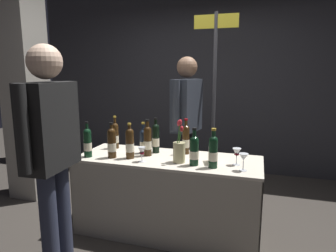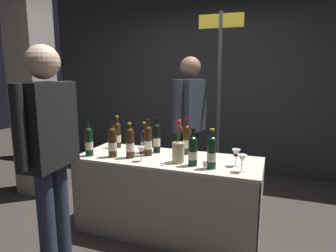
% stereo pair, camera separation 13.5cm
% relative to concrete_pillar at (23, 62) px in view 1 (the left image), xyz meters
% --- Properties ---
extents(ground_plane, '(12.00, 12.00, 0.00)m').
position_rel_concrete_pillar_xyz_m(ground_plane, '(1.90, -0.35, -1.65)').
color(ground_plane, '#38332D').
extents(back_partition, '(5.64, 0.12, 3.00)m').
position_rel_concrete_pillar_xyz_m(back_partition, '(1.90, 1.70, -0.15)').
color(back_partition, '#2D2D33').
rests_on(back_partition, ground_plane).
extents(concrete_pillar, '(0.40, 0.40, 3.30)m').
position_rel_concrete_pillar_xyz_m(concrete_pillar, '(0.00, 0.00, 0.00)').
color(concrete_pillar, gray).
rests_on(concrete_pillar, ground_plane).
extents(tasting_table, '(1.70, 0.64, 0.74)m').
position_rel_concrete_pillar_xyz_m(tasting_table, '(1.90, -0.35, -1.14)').
color(tasting_table, beige).
rests_on(tasting_table, ground_plane).
extents(featured_wine_bottle, '(0.08, 0.08, 0.33)m').
position_rel_concrete_pillar_xyz_m(featured_wine_bottle, '(2.34, -0.52, -0.76)').
color(featured_wine_bottle, black).
rests_on(featured_wine_bottle, tasting_table).
extents(display_bottle_0, '(0.08, 0.08, 0.33)m').
position_rel_concrete_pillar_xyz_m(display_bottle_0, '(1.57, -0.47, -0.76)').
color(display_bottle_0, '#38230F').
rests_on(display_bottle_0, tasting_table).
extents(display_bottle_1, '(0.08, 0.08, 0.33)m').
position_rel_concrete_pillar_xyz_m(display_bottle_1, '(1.40, -0.51, -0.76)').
color(display_bottle_1, '#38230F').
rests_on(display_bottle_1, tasting_table).
extents(display_bottle_2, '(0.08, 0.08, 0.32)m').
position_rel_concrete_pillar_xyz_m(display_bottle_2, '(2.17, -0.50, -0.77)').
color(display_bottle_2, black).
rests_on(display_bottle_2, tasting_table).
extents(display_bottle_3, '(0.08, 0.08, 0.35)m').
position_rel_concrete_pillar_xyz_m(display_bottle_3, '(1.69, -0.34, -0.76)').
color(display_bottle_3, '#38230F').
rests_on(display_bottle_3, tasting_table).
extents(display_bottle_4, '(0.07, 0.07, 0.35)m').
position_rel_concrete_pillar_xyz_m(display_bottle_4, '(1.73, -0.22, -0.76)').
color(display_bottle_4, black).
rests_on(display_bottle_4, tasting_table).
extents(display_bottle_5, '(0.07, 0.07, 0.35)m').
position_rel_concrete_pillar_xyz_m(display_bottle_5, '(2.02, -0.18, -0.76)').
color(display_bottle_5, '#38230F').
rests_on(display_bottle_5, tasting_table).
extents(display_bottle_6, '(0.07, 0.07, 0.31)m').
position_rel_concrete_pillar_xyz_m(display_bottle_6, '(1.62, -0.27, -0.78)').
color(display_bottle_6, '#192333').
rests_on(display_bottle_6, tasting_table).
extents(display_bottle_7, '(0.07, 0.07, 0.34)m').
position_rel_concrete_pillar_xyz_m(display_bottle_7, '(1.27, -0.18, -0.77)').
color(display_bottle_7, '#38230F').
rests_on(display_bottle_7, tasting_table).
extents(display_bottle_8, '(0.08, 0.08, 0.34)m').
position_rel_concrete_pillar_xyz_m(display_bottle_8, '(1.17, -0.55, -0.77)').
color(display_bottle_8, black).
rests_on(display_bottle_8, tasting_table).
extents(wine_glass_near_vendor, '(0.07, 0.07, 0.15)m').
position_rel_concrete_pillar_xyz_m(wine_glass_near_vendor, '(2.52, -0.39, -0.80)').
color(wine_glass_near_vendor, silver).
rests_on(wine_glass_near_vendor, tasting_table).
extents(wine_glass_mid, '(0.07, 0.07, 0.13)m').
position_rel_concrete_pillar_xyz_m(wine_glass_mid, '(1.71, -0.54, -0.82)').
color(wine_glass_mid, silver).
rests_on(wine_glass_mid, tasting_table).
extents(wine_glass_near_taster, '(0.08, 0.08, 0.14)m').
position_rel_concrete_pillar_xyz_m(wine_glass_near_taster, '(2.58, -0.52, -0.80)').
color(wine_glass_near_taster, silver).
rests_on(wine_glass_near_taster, tasting_table).
extents(flower_vase, '(0.11, 0.11, 0.39)m').
position_rel_concrete_pillar_xyz_m(flower_vase, '(2.03, -0.46, -0.80)').
color(flower_vase, tan).
rests_on(flower_vase, tasting_table).
extents(brochure_stand, '(0.05, 0.14, 0.13)m').
position_rel_concrete_pillar_xyz_m(brochure_stand, '(2.30, -0.40, -0.84)').
color(brochure_stand, silver).
rests_on(brochure_stand, tasting_table).
extents(vendor_presenter, '(0.29, 0.60, 1.70)m').
position_rel_concrete_pillar_xyz_m(vendor_presenter, '(1.89, 0.40, -0.62)').
color(vendor_presenter, black).
rests_on(vendor_presenter, ground_plane).
extents(taster_foreground_right, '(0.23, 0.60, 1.71)m').
position_rel_concrete_pillar_xyz_m(taster_foreground_right, '(1.30, -1.21, -0.61)').
color(taster_foreground_right, '#2D3347').
rests_on(taster_foreground_right, ground_plane).
extents(booth_signpost, '(0.53, 0.04, 2.23)m').
position_rel_concrete_pillar_xyz_m(booth_signpost, '(2.14, 0.79, -0.29)').
color(booth_signpost, '#47474C').
rests_on(booth_signpost, ground_plane).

